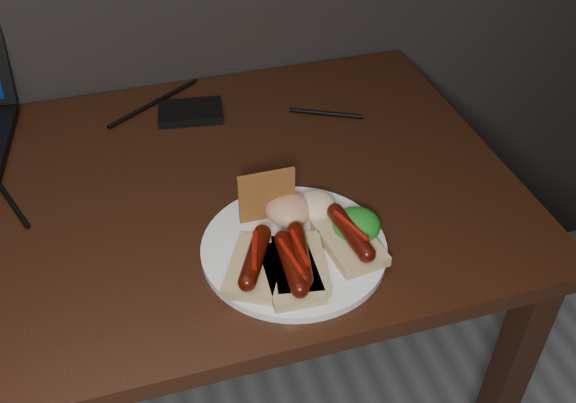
{
  "coord_description": "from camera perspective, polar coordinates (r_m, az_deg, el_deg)",
  "views": [
    {
      "loc": [
        0.1,
        0.56,
        1.41
      ],
      "look_at": [
        0.29,
        1.23,
        0.82
      ],
      "focal_mm": 40.0,
      "sensor_mm": 36.0,
      "label": 1
    }
  ],
  "objects": [
    {
      "name": "salsa_mound",
      "position": [
        0.95,
        0.09,
        -0.65
      ],
      "size": [
        0.07,
        0.07,
        0.04
      ],
      "primitive_type": "ellipsoid",
      "color": "#A02310",
      "rests_on": "plate"
    },
    {
      "name": "coleslaw_mound",
      "position": [
        0.96,
        2.45,
        -0.37
      ],
      "size": [
        0.06,
        0.06,
        0.04
      ],
      "primitive_type": "ellipsoid",
      "color": "white",
      "rests_on": "plate"
    },
    {
      "name": "crispbread",
      "position": [
        0.94,
        -1.9,
        0.52
      ],
      "size": [
        0.08,
        0.01,
        0.08
      ],
      "primitive_type": "cube",
      "color": "#9C612A",
      "rests_on": "plate"
    },
    {
      "name": "plate",
      "position": [
        0.93,
        0.53,
        -4.16
      ],
      "size": [
        0.34,
        0.34,
        0.01
      ],
      "primitive_type": "cylinder",
      "rotation": [
        0.0,
        0.0,
        0.29
      ],
      "color": "silver",
      "rests_on": "desk"
    },
    {
      "name": "bread_sausage_extra",
      "position": [
        0.87,
        0.27,
        -6.03
      ],
      "size": [
        0.08,
        0.12,
        0.04
      ],
      "color": "#E3C385",
      "rests_on": "plate"
    },
    {
      "name": "desk_cables",
      "position": [
        1.17,
        -19.6,
        3.69
      ],
      "size": [
        1.04,
        0.37,
        0.01
      ],
      "color": "black",
      "rests_on": "desk"
    },
    {
      "name": "hard_drive",
      "position": [
        1.23,
        -8.67,
        7.85
      ],
      "size": [
        0.13,
        0.09,
        0.02
      ],
      "primitive_type": "cube",
      "rotation": [
        0.0,
        0.0,
        -0.15
      ],
      "color": "black",
      "rests_on": "desk"
    },
    {
      "name": "salad_greens",
      "position": [
        0.93,
        6.11,
        -2.08
      ],
      "size": [
        0.07,
        0.07,
        0.04
      ],
      "primitive_type": "ellipsoid",
      "color": "#0F4F11",
      "rests_on": "plate"
    },
    {
      "name": "desk",
      "position": [
        1.11,
        -17.12,
        -4.12
      ],
      "size": [
        1.4,
        0.7,
        0.75
      ],
      "color": "black",
      "rests_on": "ground"
    },
    {
      "name": "bread_sausage_center",
      "position": [
        0.88,
        1.04,
        -5.23
      ],
      "size": [
        0.09,
        0.13,
        0.04
      ],
      "color": "#E3C385",
      "rests_on": "plate"
    },
    {
      "name": "bread_sausage_right",
      "position": [
        0.92,
        5.52,
        -3.26
      ],
      "size": [
        0.08,
        0.12,
        0.04
      ],
      "color": "#E3C385",
      "rests_on": "plate"
    },
    {
      "name": "bread_sausage_left",
      "position": [
        0.88,
        -2.92,
        -5.46
      ],
      "size": [
        0.11,
        0.13,
        0.04
      ],
      "color": "#E3C385",
      "rests_on": "plate"
    }
  ]
}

